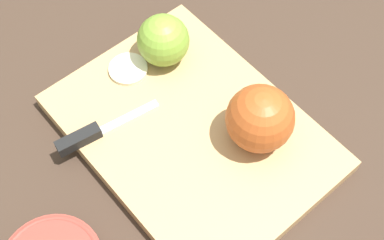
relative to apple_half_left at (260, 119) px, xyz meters
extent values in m
plane|color=#38281E|center=(0.07, 0.05, -0.06)|extent=(4.00, 4.00, 0.00)
cube|color=tan|center=(0.07, 0.05, -0.05)|extent=(0.38, 0.30, 0.02)
sphere|color=#AD4C1E|center=(0.00, 0.00, 0.00)|extent=(0.09, 0.09, 0.09)
cylinder|color=beige|center=(0.00, 0.01, 0.00)|extent=(0.08, 0.02, 0.08)
sphere|color=olive|center=(0.18, -0.01, -0.01)|extent=(0.07, 0.07, 0.07)
cylinder|color=beige|center=(0.18, -0.02, -0.01)|extent=(0.03, 0.06, 0.07)
cube|color=silver|center=(0.14, 0.09, -0.04)|extent=(0.03, 0.08, 0.00)
cube|color=black|center=(0.16, 0.16, -0.03)|extent=(0.03, 0.06, 0.02)
cylinder|color=beige|center=(0.20, 0.04, -0.04)|extent=(0.05, 0.05, 0.01)
camera|label=1|loc=(-0.17, 0.31, 0.55)|focal=50.00mm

